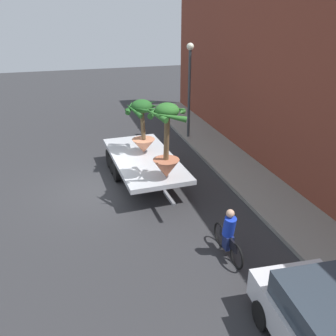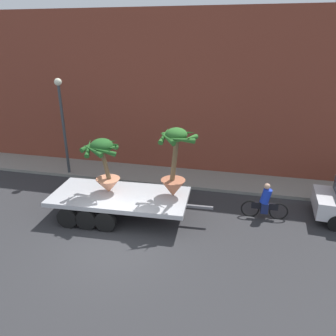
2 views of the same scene
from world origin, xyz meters
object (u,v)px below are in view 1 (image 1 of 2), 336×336
object	(u,v)px
flatbed_trailer	(142,160)
potted_palm_middle	(167,142)
cyclist	(229,235)
street_lamp	(190,79)
potted_palm_rear	(143,124)

from	to	relation	value
flatbed_trailer	potted_palm_middle	distance (m)	2.90
flatbed_trailer	potted_palm_middle	size ratio (longest dim) A/B	2.34
cyclist	street_lamp	world-z (taller)	street_lamp
potted_palm_rear	cyclist	distance (m)	6.52
flatbed_trailer	cyclist	distance (m)	6.02
potted_palm_rear	cyclist	world-z (taller)	potted_palm_rear
flatbed_trailer	street_lamp	distance (m)	5.76
potted_palm_middle	cyclist	size ratio (longest dim) A/B	1.50
potted_palm_middle	street_lamp	world-z (taller)	street_lamp
potted_palm_rear	cyclist	bearing A→B (deg)	9.72
potted_palm_middle	street_lamp	xyz separation A→B (m)	(-6.33, 3.03, 0.87)
cyclist	street_lamp	xyz separation A→B (m)	(-9.83, 2.20, 2.56)
potted_palm_rear	potted_palm_middle	xyz separation A→B (m)	(2.74, 0.24, 0.17)
potted_palm_middle	cyclist	xyz separation A→B (m)	(3.51, 0.83, -1.69)
potted_palm_middle	cyclist	bearing A→B (deg)	13.32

